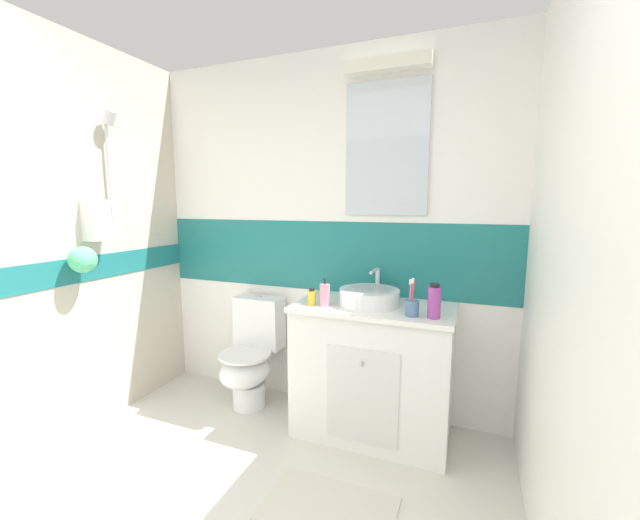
% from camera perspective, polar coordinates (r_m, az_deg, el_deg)
% --- Properties ---
extents(wall_back_tiled, '(3.20, 0.20, 2.50)m').
position_cam_1_polar(wall_back_tiled, '(2.79, 0.93, 4.00)').
color(wall_back_tiled, white).
rests_on(wall_back_tiled, ground_plane).
extents(wall_left_shower_alcove, '(0.28, 3.48, 2.50)m').
position_cam_1_polar(wall_left_shower_alcove, '(2.72, -38.07, 1.82)').
color(wall_left_shower_alcove, beige).
rests_on(wall_left_shower_alcove, ground_plane).
extents(wall_right_plain, '(0.10, 3.48, 2.50)m').
position_cam_1_polar(wall_right_plain, '(1.42, 35.86, -2.36)').
color(wall_right_plain, white).
rests_on(wall_right_plain, ground_plane).
extents(vanity_cabinet, '(0.98, 0.54, 0.85)m').
position_cam_1_polar(vanity_cabinet, '(2.58, 7.80, -15.71)').
color(vanity_cabinet, white).
rests_on(vanity_cabinet, ground_plane).
extents(sink_basin, '(0.37, 0.42, 0.21)m').
position_cam_1_polar(sink_basin, '(2.43, 7.29, -5.34)').
color(sink_basin, white).
rests_on(sink_basin, vanity_cabinet).
extents(toilet, '(0.37, 0.50, 0.80)m').
position_cam_1_polar(toilet, '(2.95, -10.16, -13.80)').
color(toilet, white).
rests_on(toilet, ground_plane).
extents(toothbrush_cup, '(0.08, 0.08, 0.22)m').
position_cam_1_polar(toothbrush_cup, '(2.23, 13.41, -6.74)').
color(toothbrush_cup, '#4C7299').
rests_on(toothbrush_cup, vanity_cabinet).
extents(soap_dispenser, '(0.06, 0.06, 0.18)m').
position_cam_1_polar(soap_dispenser, '(2.38, 0.70, -5.15)').
color(soap_dispenser, pink).
rests_on(soap_dispenser, vanity_cabinet).
extents(mouthwash_bottle, '(0.07, 0.07, 0.19)m').
position_cam_1_polar(mouthwash_bottle, '(2.21, 16.50, -5.93)').
color(mouthwash_bottle, '#993F99').
rests_on(mouthwash_bottle, vanity_cabinet).
extents(lotion_bottle_short, '(0.05, 0.05, 0.11)m').
position_cam_1_polar(lotion_bottle_short, '(2.41, -1.21, -5.49)').
color(lotion_bottle_short, yellow).
rests_on(lotion_bottle_short, vanity_cabinet).
extents(bath_mat, '(0.64, 0.39, 0.01)m').
position_cam_1_polar(bath_mat, '(2.23, 1.26, -32.79)').
color(bath_mat, beige).
rests_on(bath_mat, ground_plane).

